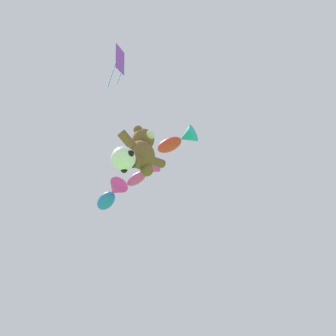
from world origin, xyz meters
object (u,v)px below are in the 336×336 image
object	(u,v)px
teddy_bear_kite	(143,150)
fish_kite_crimson	(178,141)
fish_kite_magenta	(143,174)
fish_kite_cobalt	(111,195)
diamond_kite	(120,62)
soccer_ball_kite	(124,159)

from	to	relation	value
teddy_bear_kite	fish_kite_crimson	xyz separation A→B (m)	(1.59, -0.42, 1.70)
fish_kite_crimson	fish_kite_magenta	xyz separation A→B (m)	(0.44, 2.75, 0.27)
fish_kite_cobalt	diamond_kite	bearing A→B (deg)	-127.20
fish_kite_crimson	fish_kite_magenta	world-z (taller)	fish_kite_magenta
teddy_bear_kite	soccer_ball_kite	size ratio (longest dim) A/B	2.53
fish_kite_magenta	diamond_kite	world-z (taller)	diamond_kite
teddy_bear_kite	fish_kite_crimson	distance (m)	2.37
teddy_bear_kite	diamond_kite	world-z (taller)	diamond_kite
fish_kite_magenta	fish_kite_cobalt	world-z (taller)	fish_kite_cobalt
diamond_kite	fish_kite_crimson	bearing A→B (deg)	3.23
fish_kite_cobalt	diamond_kite	world-z (taller)	diamond_kite
soccer_ball_kite	teddy_bear_kite	bearing A→B (deg)	4.48
fish_kite_crimson	diamond_kite	world-z (taller)	diamond_kite
fish_kite_magenta	diamond_kite	bearing A→B (deg)	-144.75
fish_kite_magenta	teddy_bear_kite	bearing A→B (deg)	-131.18
fish_kite_cobalt	teddy_bear_kite	bearing A→B (deg)	-111.87
fish_kite_magenta	diamond_kite	xyz separation A→B (m)	(-4.18, -2.96, 1.49)
soccer_ball_kite	fish_kite_magenta	xyz separation A→B (m)	(2.86, 2.39, 3.24)
fish_kite_magenta	fish_kite_cobalt	distance (m)	2.35
fish_kite_crimson	diamond_kite	distance (m)	4.14
fish_kite_magenta	soccer_ball_kite	bearing A→B (deg)	-140.10
soccer_ball_kite	fish_kite_cobalt	bearing A→B (deg)	60.31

